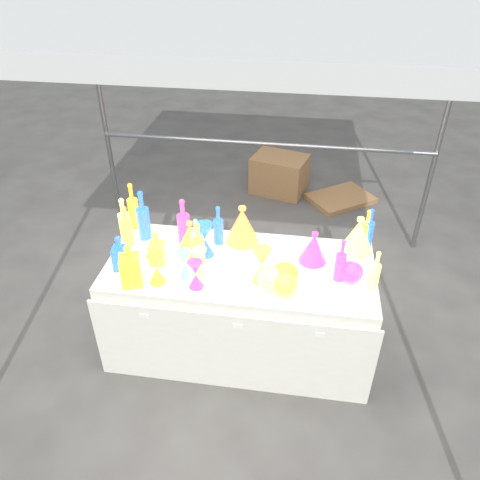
# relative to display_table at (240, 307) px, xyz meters

# --- Properties ---
(ground) EXTENTS (80.00, 80.00, 0.00)m
(ground) POSITION_rel_display_table_xyz_m (-0.00, 0.01, -0.37)
(ground) COLOR slate
(ground) RESTS_ON ground
(display_table) EXTENTS (1.84, 0.83, 0.75)m
(display_table) POSITION_rel_display_table_xyz_m (0.00, 0.00, 0.00)
(display_table) COLOR white
(display_table) RESTS_ON ground
(cardboard_box_closed) EXTENTS (0.69, 0.58, 0.44)m
(cardboard_box_closed) POSITION_rel_display_table_xyz_m (0.10, 2.46, -0.16)
(cardboard_box_closed) COLOR #B48151
(cardboard_box_closed) RESTS_ON ground
(cardboard_box_flat) EXTENTS (0.84, 0.79, 0.06)m
(cardboard_box_flat) POSITION_rel_display_table_xyz_m (0.82, 2.33, -0.34)
(cardboard_box_flat) COLOR #B48151
(cardboard_box_flat) RESTS_ON ground
(bottle_0) EXTENTS (0.09, 0.09, 0.31)m
(bottle_0) POSITION_rel_display_table_xyz_m (-0.82, 0.13, 0.53)
(bottle_0) COLOR red
(bottle_0) RESTS_ON display_table
(bottle_1) EXTENTS (0.10, 0.10, 0.39)m
(bottle_1) POSITION_rel_display_table_xyz_m (-0.73, 0.23, 0.57)
(bottle_1) COLOR #178145
(bottle_1) RESTS_ON display_table
(bottle_2) EXTENTS (0.08, 0.08, 0.37)m
(bottle_2) POSITION_rel_display_table_xyz_m (-0.85, 0.36, 0.56)
(bottle_2) COLOR yellow
(bottle_2) RESTS_ON display_table
(bottle_3) EXTENTS (0.12, 0.12, 0.35)m
(bottle_3) POSITION_rel_display_table_xyz_m (-0.43, 0.22, 0.55)
(bottle_3) COLOR #1D4FA9
(bottle_3) RESTS_ON display_table
(bottle_4) EXTENTS (0.10, 0.10, 0.35)m
(bottle_4) POSITION_rel_display_table_xyz_m (-0.85, 0.18, 0.55)
(bottle_4) COLOR teal
(bottle_4) RESTS_ON display_table
(bottle_5) EXTENTS (0.09, 0.09, 0.31)m
(bottle_5) POSITION_rel_display_table_xyz_m (-0.30, 0.04, 0.53)
(bottle_5) COLOR #A4206A
(bottle_5) RESTS_ON display_table
(bottle_6) EXTENTS (0.09, 0.09, 0.31)m
(bottle_6) POSITION_rel_display_table_xyz_m (-0.28, -0.00, 0.53)
(bottle_6) COLOR red
(bottle_6) RESTS_ON display_table
(bottle_7) EXTENTS (0.09, 0.09, 0.30)m
(bottle_7) POSITION_rel_display_table_xyz_m (-0.19, 0.24, 0.53)
(bottle_7) COLOR #178145
(bottle_7) RESTS_ON display_table
(decanter_0) EXTENTS (0.11, 0.11, 0.25)m
(decanter_0) POSITION_rel_display_table_xyz_m (-0.55, -0.06, 0.50)
(decanter_0) COLOR red
(decanter_0) RESTS_ON display_table
(decanter_1) EXTENTS (0.16, 0.16, 0.30)m
(decanter_1) POSITION_rel_display_table_xyz_m (-0.65, -0.29, 0.52)
(decanter_1) COLOR yellow
(decanter_1) RESTS_ON display_table
(decanter_2) EXTENTS (0.11, 0.11, 0.25)m
(decanter_2) POSITION_rel_display_table_xyz_m (-0.77, -0.14, 0.50)
(decanter_2) COLOR #178145
(decanter_2) RESTS_ON display_table
(hourglass_0) EXTENTS (0.14, 0.14, 0.21)m
(hourglass_0) POSITION_rel_display_table_xyz_m (-0.49, -0.25, 0.48)
(hourglass_0) COLOR yellow
(hourglass_0) RESTS_ON display_table
(hourglass_1) EXTENTS (0.13, 0.13, 0.19)m
(hourglass_1) POSITION_rel_display_table_xyz_m (-0.24, -0.26, 0.47)
(hourglass_1) COLOR #1D4FA9
(hourglass_1) RESTS_ON display_table
(hourglass_2) EXTENTS (0.12, 0.12, 0.20)m
(hourglass_2) POSITION_rel_display_table_xyz_m (-0.24, -0.13, 0.47)
(hourglass_2) COLOR teal
(hourglass_2) RESTS_ON display_table
(hourglass_3) EXTENTS (0.13, 0.13, 0.20)m
(hourglass_3) POSITION_rel_display_table_xyz_m (-0.33, -0.17, 0.47)
(hourglass_3) COLOR #A4206A
(hourglass_3) RESTS_ON display_table
(hourglass_4) EXTENTS (0.15, 0.15, 0.25)m
(hourglass_4) POSITION_rel_display_table_xyz_m (0.16, -0.14, 0.50)
(hourglass_4) COLOR red
(hourglass_4) RESTS_ON display_table
(hourglass_5) EXTENTS (0.16, 0.16, 0.25)m
(hourglass_5) POSITION_rel_display_table_xyz_m (-0.25, 0.09, 0.50)
(hourglass_5) COLOR #178145
(hourglass_5) RESTS_ON display_table
(globe_0) EXTENTS (0.17, 0.17, 0.13)m
(globe_0) POSITION_rel_display_table_xyz_m (0.32, -0.23, 0.44)
(globe_0) COLOR red
(globe_0) RESTS_ON display_table
(globe_1) EXTENTS (0.19, 0.19, 0.14)m
(globe_1) POSITION_rel_display_table_xyz_m (0.22, -0.20, 0.44)
(globe_1) COLOR teal
(globe_1) RESTS_ON display_table
(globe_2) EXTENTS (0.23, 0.23, 0.14)m
(globe_2) POSITION_rel_display_table_xyz_m (0.31, -0.16, 0.45)
(globe_2) COLOR yellow
(globe_2) RESTS_ON display_table
(globe_3) EXTENTS (0.17, 0.17, 0.12)m
(globe_3) POSITION_rel_display_table_xyz_m (0.73, -0.05, 0.44)
(globe_3) COLOR #1D4FA9
(globe_3) RESTS_ON display_table
(lampshade_0) EXTENTS (0.23, 0.23, 0.23)m
(lampshade_0) POSITION_rel_display_table_xyz_m (-0.36, 0.12, 0.49)
(lampshade_0) COLOR yellow
(lampshade_0) RESTS_ON display_table
(lampshade_1) EXTENTS (0.24, 0.24, 0.28)m
(lampshade_1) POSITION_rel_display_table_xyz_m (-0.03, 0.29, 0.52)
(lampshade_1) COLOR yellow
(lampshade_1) RESTS_ON display_table
(lampshade_2) EXTENTS (0.19, 0.19, 0.23)m
(lampshade_2) POSITION_rel_display_table_xyz_m (0.48, 0.12, 0.49)
(lampshade_2) COLOR #1D4FA9
(lampshade_2) RESTS_ON display_table
(lampshade_3) EXTENTS (0.30, 0.30, 0.27)m
(lampshade_3) POSITION_rel_display_table_xyz_m (0.78, 0.29, 0.51)
(lampshade_3) COLOR teal
(lampshade_3) RESTS_ON display_table
(bottle_8) EXTENTS (0.08, 0.08, 0.30)m
(bottle_8) POSITION_rel_display_table_xyz_m (0.86, 0.37, 0.53)
(bottle_8) COLOR #178145
(bottle_8) RESTS_ON display_table
(bottle_9) EXTENTS (0.07, 0.07, 0.29)m
(bottle_9) POSITION_rel_display_table_xyz_m (0.84, 0.37, 0.52)
(bottle_9) COLOR yellow
(bottle_9) RESTS_ON display_table
(bottle_10) EXTENTS (0.08, 0.08, 0.31)m
(bottle_10) POSITION_rel_display_table_xyz_m (0.65, -0.05, 0.53)
(bottle_10) COLOR #1D4FA9
(bottle_10) RESTS_ON display_table
(bottle_11) EXTENTS (0.07, 0.07, 0.29)m
(bottle_11) POSITION_rel_display_table_xyz_m (0.86, -0.11, 0.52)
(bottle_11) COLOR teal
(bottle_11) RESTS_ON display_table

